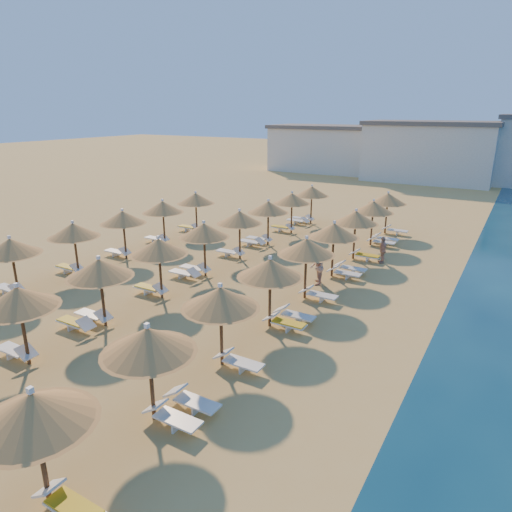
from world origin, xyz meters
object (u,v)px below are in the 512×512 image
Objects in this scene: parasol_row_east at (290,258)px; beachgoer_b at (317,267)px; beachgoer_c at (383,250)px; parasol_row_west at (183,239)px.

parasol_row_east is 18.31× the size of beachgoer_b.
beachgoer_b is at bearing -54.01° from beachgoer_c.
parasol_row_east is at bearing -16.44° from beachgoer_b.
parasol_row_east is 5.92m from parasol_row_west.
parasol_row_west is 11.81m from beachgoer_c.
parasol_row_west is at bearing -77.15° from beachgoer_b.
parasol_row_east is at bearing -44.25° from beachgoer_c.
beachgoer_b is 5.52m from beachgoer_c.
parasol_row_east is at bearing 0.00° from parasol_row_west.
beachgoer_c is (7.63, 8.85, -1.72)m from parasol_row_west.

